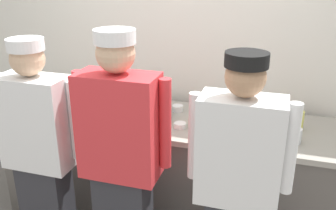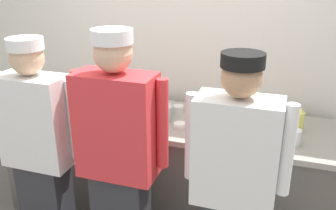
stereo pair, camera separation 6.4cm
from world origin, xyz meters
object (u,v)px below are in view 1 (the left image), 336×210
at_px(chef_center, 121,160).
at_px(squeeze_bottle_secondary, 197,112).
at_px(ramekin_yellow_sauce, 60,97).
at_px(chef_near_left, 41,152).
at_px(sheet_tray, 234,122).
at_px(ramekin_red_sauce, 81,113).
at_px(ramekin_orange_sauce, 180,125).
at_px(squeeze_bottle_primary, 299,119).
at_px(plate_stack_front, 129,105).
at_px(mixing_bowl_steel, 151,112).
at_px(deli_cup, 295,136).
at_px(ramekin_green_sauce, 178,108).
at_px(plate_stack_rear, 98,104).
at_px(chef_far_right, 237,185).

xyz_separation_m(chef_center, squeeze_bottle_secondary, (0.33, 0.64, 0.10)).
bearing_deg(chef_center, ramekin_yellow_sauce, 139.49).
bearing_deg(chef_near_left, sheet_tray, 31.40).
relative_size(ramekin_red_sauce, ramekin_orange_sauce, 1.03).
bearing_deg(ramekin_orange_sauce, squeeze_bottle_primary, 13.90).
xyz_separation_m(sheet_tray, ramekin_red_sauce, (-1.17, -0.20, 0.02)).
xyz_separation_m(plate_stack_front, ramekin_orange_sauce, (0.51, -0.26, -0.00)).
bearing_deg(mixing_bowl_steel, sheet_tray, 7.54).
bearing_deg(squeeze_bottle_primary, ramekin_red_sauce, -172.24).
distance_m(mixing_bowl_steel, squeeze_bottle_secondary, 0.37).
relative_size(chef_center, ramekin_red_sauce, 18.76).
distance_m(chef_near_left, deli_cup, 1.69).
distance_m(mixing_bowl_steel, ramekin_green_sauce, 0.26).
distance_m(squeeze_bottle_secondary, ramekin_orange_sauce, 0.16).
height_order(squeeze_bottle_secondary, ramekin_red_sauce, squeeze_bottle_secondary).
relative_size(chef_center, sheet_tray, 3.81).
xyz_separation_m(ramekin_red_sauce, ramekin_orange_sauce, (0.80, 0.02, -0.01)).
bearing_deg(chef_near_left, squeeze_bottle_secondary, 34.38).
relative_size(ramekin_red_sauce, ramekin_green_sauce, 1.03).
bearing_deg(squeeze_bottle_secondary, chef_near_left, -145.62).
xyz_separation_m(chef_center, ramekin_orange_sauce, (0.22, 0.55, 0.03)).
distance_m(plate_stack_rear, ramekin_red_sauce, 0.19).
height_order(mixing_bowl_steel, squeeze_bottle_secondary, squeeze_bottle_secondary).
distance_m(plate_stack_rear, ramekin_orange_sauce, 0.76).
distance_m(mixing_bowl_steel, squeeze_bottle_primary, 1.08).
relative_size(chef_near_left, squeeze_bottle_primary, 8.99).
bearing_deg(chef_far_right, sheet_tray, 99.05).
bearing_deg(chef_near_left, deli_cup, 18.11).
xyz_separation_m(chef_near_left, chef_center, (0.59, -0.01, 0.05)).
height_order(chef_far_right, ramekin_orange_sauce, chef_far_right).
bearing_deg(chef_near_left, chef_center, -1.40).
height_order(chef_far_right, mixing_bowl_steel, chef_far_right).
bearing_deg(mixing_bowl_steel, chef_far_right, -41.43).
height_order(plate_stack_rear, ramekin_yellow_sauce, plate_stack_rear).
height_order(plate_stack_rear, squeeze_bottle_secondary, squeeze_bottle_secondary).
bearing_deg(ramekin_red_sauce, chef_center, -42.63).
height_order(chef_near_left, squeeze_bottle_primary, chef_near_left).
relative_size(chef_far_right, ramekin_green_sauce, 18.37).
relative_size(mixing_bowl_steel, ramekin_red_sauce, 3.43).
relative_size(chef_center, chef_far_right, 1.05).
xyz_separation_m(squeeze_bottle_secondary, ramekin_green_sauce, (-0.21, 0.21, -0.07)).
height_order(chef_center, ramekin_yellow_sauce, chef_center).
height_order(chef_near_left, plate_stack_front, chef_near_left).
distance_m(chef_near_left, ramekin_red_sauce, 0.52).
bearing_deg(plate_stack_front, ramekin_red_sauce, -136.43).
xyz_separation_m(ramekin_red_sauce, ramekin_yellow_sauce, (-0.36, 0.27, -0.00)).
height_order(chef_far_right, plate_stack_front, chef_far_right).
distance_m(chef_center, chef_far_right, 0.71).
relative_size(chef_center, squeeze_bottle_secondary, 8.53).
height_order(chef_far_right, ramekin_red_sauce, chef_far_right).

